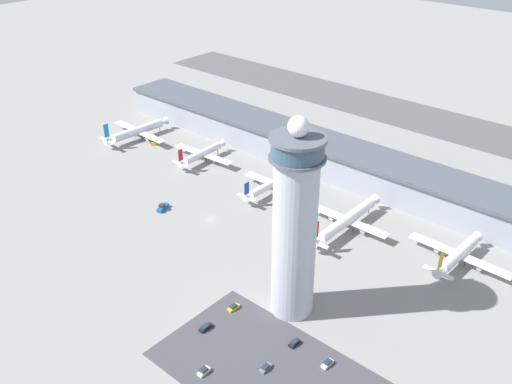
{
  "coord_description": "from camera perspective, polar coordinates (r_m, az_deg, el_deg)",
  "views": [
    {
      "loc": [
        148.41,
        -140.19,
        126.44
      ],
      "look_at": [
        13.81,
        13.44,
        12.67
      ],
      "focal_mm": 40.0,
      "sensor_mm": 36.0,
      "label": 1
    }
  ],
  "objects": [
    {
      "name": "airplane_gate_bravo",
      "position": [
        287.5,
        -5.39,
        3.84
      ],
      "size": [
        36.26,
        32.74,
        12.13
      ],
      "color": "white",
      "rests_on": "ground"
    },
    {
      "name": "runway_strip",
      "position": [
        360.95,
        14.33,
        7.69
      ],
      "size": [
        368.56,
        44.0,
        0.01
      ],
      "primitive_type": "cube",
      "color": "#515154",
      "rests_on": "ground"
    },
    {
      "name": "terminal_building",
      "position": [
        283.33,
        5.46,
        4.22
      ],
      "size": [
        245.7,
        25.0,
        15.4
      ],
      "color": "#9399A3",
      "rests_on": "ground"
    },
    {
      "name": "airplane_gate_echo",
      "position": [
        223.55,
        19.6,
        -5.91
      ],
      "size": [
        39.86,
        33.12,
        13.09
      ],
      "color": "silver",
      "rests_on": "ground"
    },
    {
      "name": "car_blue_compact",
      "position": [
        186.91,
        -5.04,
        -13.34
      ],
      "size": [
        1.95,
        4.79,
        1.56
      ],
      "color": "black",
      "rests_on": "ground"
    },
    {
      "name": "car_yellow_taxi",
      "position": [
        174.19,
        0.97,
        -17.17
      ],
      "size": [
        1.88,
        4.32,
        1.4
      ],
      "color": "black",
      "rests_on": "ground"
    },
    {
      "name": "ground_plane",
      "position": [
        240.13,
        -4.6,
        -2.76
      ],
      "size": [
        1000.0,
        1000.0,
        0.0
      ],
      "primitive_type": "plane",
      "color": "gray"
    },
    {
      "name": "service_truck_fuel",
      "position": [
        229.27,
        2.68,
        -4.13
      ],
      "size": [
        6.03,
        8.4,
        2.46
      ],
      "color": "black",
      "rests_on": "ground"
    },
    {
      "name": "airplane_gate_delta",
      "position": [
        233.19,
        9.08,
        -2.8
      ],
      "size": [
        36.08,
        45.56,
        13.71
      ],
      "color": "white",
      "rests_on": "ground"
    },
    {
      "name": "car_green_van",
      "position": [
        181.59,
        3.87,
        -14.84
      ],
      "size": [
        1.94,
        4.16,
        1.5
      ],
      "color": "black",
      "rests_on": "ground"
    },
    {
      "name": "service_truck_baggage",
      "position": [
        312.2,
        -10.16,
        4.95
      ],
      "size": [
        6.06,
        5.88,
        2.82
      ],
      "color": "black",
      "rests_on": "ground"
    },
    {
      "name": "parking_lot_surface",
      "position": [
        174.57,
        0.94,
        -17.29
      ],
      "size": [
        64.0,
        40.0,
        0.01
      ],
      "primitive_type": "cube",
      "color": "#424247",
      "rests_on": "ground"
    },
    {
      "name": "airplane_gate_charlie",
      "position": [
        258.06,
        1.65,
        0.85
      ],
      "size": [
        32.15,
        36.86,
        11.63
      ],
      "color": "white",
      "rests_on": "ground"
    },
    {
      "name": "car_red_hatchback",
      "position": [
        176.52,
        7.16,
        -16.65
      ],
      "size": [
        1.81,
        4.3,
        1.52
      ],
      "color": "black",
      "rests_on": "ground"
    },
    {
      "name": "control_tower",
      "position": [
        174.94,
        3.89,
        -3.35
      ],
      "size": [
        16.93,
        16.93,
        68.42
      ],
      "color": "#ADB2BC",
      "rests_on": "ground"
    },
    {
      "name": "car_navy_sedan",
      "position": [
        173.82,
        -5.24,
        -17.42
      ],
      "size": [
        2.04,
        4.17,
        1.57
      ],
      "color": "black",
      "rests_on": "ground"
    },
    {
      "name": "service_truck_catering",
      "position": [
        249.13,
        -9.31,
        -1.54
      ],
      "size": [
        4.51,
        7.11,
        2.89
      ],
      "color": "black",
      "rests_on": "ground"
    },
    {
      "name": "car_silver_sedan",
      "position": [
        193.63,
        -2.26,
        -11.45
      ],
      "size": [
        1.98,
        4.47,
        1.48
      ],
      "color": "black",
      "rests_on": "ground"
    },
    {
      "name": "airplane_gate_alpha",
      "position": [
        318.69,
        -11.75,
        6.01
      ],
      "size": [
        41.64,
        40.73,
        14.17
      ],
      "color": "silver",
      "rests_on": "ground"
    }
  ]
}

